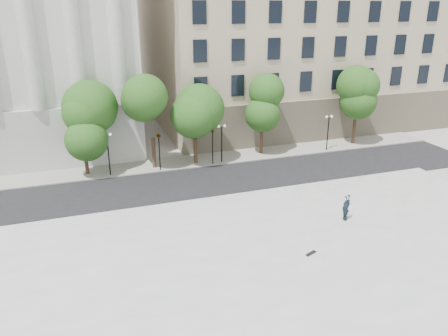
{
  "coord_description": "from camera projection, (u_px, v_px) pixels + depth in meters",
  "views": [
    {
      "loc": [
        -8.18,
        -16.68,
        14.87
      ],
      "look_at": [
        1.01,
        10.0,
        4.38
      ],
      "focal_mm": 35.0,
      "sensor_mm": 36.0,
      "label": 1
    }
  ],
  "objects": [
    {
      "name": "plaza",
      "position": [
        247.0,
        278.0,
        25.04
      ],
      "size": [
        44.0,
        22.0,
        0.45
      ],
      "primitive_type": "cube",
      "color": "silver",
      "rests_on": "ground"
    },
    {
      "name": "street",
      "position": [
        184.0,
        186.0,
        38.41
      ],
      "size": [
        60.0,
        8.0,
        0.02
      ],
      "primitive_type": "cube",
      "color": "black",
      "rests_on": "ground"
    },
    {
      "name": "traffic_light_east",
      "position": [
        212.0,
        130.0,
        42.2
      ],
      "size": [
        0.39,
        1.59,
        4.13
      ],
      "color": "black",
      "rests_on": "ground"
    },
    {
      "name": "skateboard",
      "position": [
        311.0,
        253.0,
        27.02
      ],
      "size": [
        0.82,
        0.5,
        0.08
      ],
      "primitive_type": "cube",
      "rotation": [
        0.0,
        0.0,
        0.4
      ],
      "color": "black",
      "rests_on": "plaza"
    },
    {
      "name": "person_lying",
      "position": [
        345.0,
        217.0,
        31.24
      ],
      "size": [
        1.24,
        2.02,
        0.52
      ],
      "primitive_type": "imported",
      "rotation": [
        -1.54,
        0.0,
        0.31
      ],
      "color": "black",
      "rests_on": "plaza"
    },
    {
      "name": "far_sidewalk",
      "position": [
        169.0,
        163.0,
        43.71
      ],
      "size": [
        60.0,
        4.0,
        0.12
      ],
      "primitive_type": "cube",
      "color": "#9D9A91",
      "rests_on": "ground"
    },
    {
      "name": "traffic_light_west",
      "position": [
        158.0,
        134.0,
        40.55
      ],
      "size": [
        0.52,
        1.84,
        4.23
      ],
      "color": "black",
      "rests_on": "ground"
    },
    {
      "name": "building_east",
      "position": [
        287.0,
        35.0,
        59.16
      ],
      "size": [
        36.0,
        26.15,
        23.0
      ],
      "color": "#C1B293",
      "rests_on": "ground"
    },
    {
      "name": "ground",
      "position": [
        269.0,
        314.0,
        22.46
      ],
      "size": [
        160.0,
        160.0,
        0.0
      ],
      "primitive_type": "plane",
      "color": "#B7B5AD",
      "rests_on": "ground"
    },
    {
      "name": "street_trees",
      "position": [
        180.0,
        114.0,
        41.98
      ],
      "size": [
        47.61,
        5.01,
        8.11
      ],
      "color": "#382619",
      "rests_on": "ground"
    },
    {
      "name": "lamp_posts",
      "position": [
        164.0,
        141.0,
        41.27
      ],
      "size": [
        35.92,
        0.28,
        4.51
      ],
      "color": "black",
      "rests_on": "ground"
    }
  ]
}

